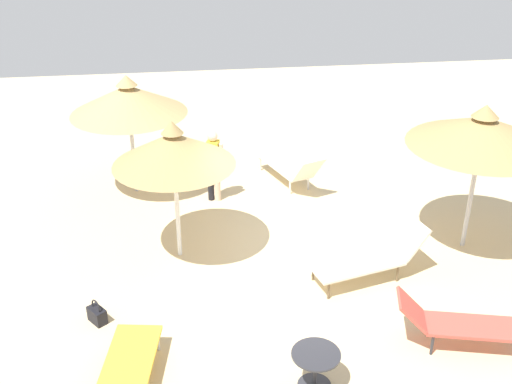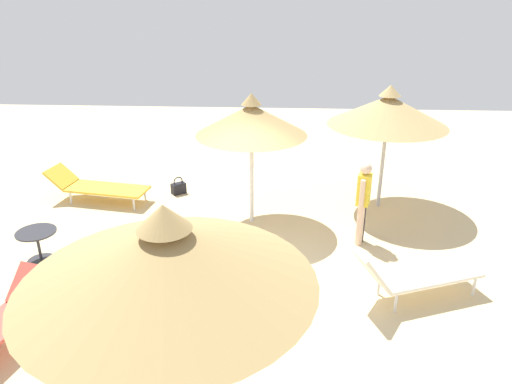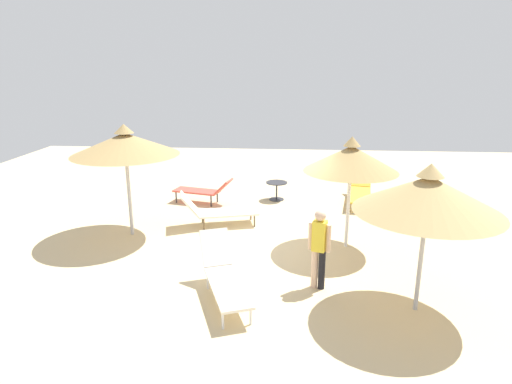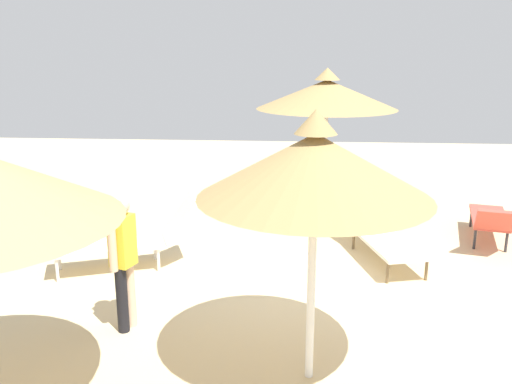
{
  "view_description": "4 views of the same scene",
  "coord_description": "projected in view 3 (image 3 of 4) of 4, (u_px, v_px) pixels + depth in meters",
  "views": [
    {
      "loc": [
        -1.73,
        -9.73,
        6.33
      ],
      "look_at": [
        -0.4,
        0.54,
        0.98
      ],
      "focal_mm": 43.87,
      "sensor_mm": 36.0,
      "label": 1
    },
    {
      "loc": [
        6.85,
        0.69,
        4.37
      ],
      "look_at": [
        0.0,
        0.31,
        1.45
      ],
      "focal_mm": 33.35,
      "sensor_mm": 36.0,
      "label": 2
    },
    {
      "loc": [
        -0.5,
        9.9,
        4.17
      ],
      "look_at": [
        0.29,
        -0.16,
        1.21
      ],
      "focal_mm": 30.88,
      "sensor_mm": 36.0,
      "label": 3
    },
    {
      "loc": [
        -6.57,
        0.28,
        3.13
      ],
      "look_at": [
        0.48,
        0.82,
        1.24
      ],
      "focal_mm": 37.9,
      "sensor_mm": 36.0,
      "label": 4
    }
  ],
  "objects": [
    {
      "name": "lounge_chair_back",
      "position": [
        224.0,
        275.0,
        8.05
      ],
      "size": [
        1.27,
        2.17,
        1.0
      ],
      "color": "silver",
      "rests_on": "ground"
    },
    {
      "name": "parasol_umbrella_far_left",
      "position": [
        428.0,
        194.0,
        7.17
      ],
      "size": [
        2.43,
        2.43,
        2.63
      ],
      "color": "#B2B2B7",
      "rests_on": "ground"
    },
    {
      "name": "side_table_round",
      "position": [
        277.0,
        188.0,
        13.87
      ],
      "size": [
        0.67,
        0.67,
        0.58
      ],
      "color": "#2D2D33",
      "rests_on": "ground"
    },
    {
      "name": "ground",
      "position": [
        267.0,
        244.0,
        10.7
      ],
      "size": [
        24.0,
        24.0,
        0.1
      ],
      "primitive_type": "cube",
      "color": "beige"
    },
    {
      "name": "person_standing_front",
      "position": [
        319.0,
        245.0,
        8.26
      ],
      "size": [
        0.41,
        0.29,
        1.58
      ],
      "color": "black",
      "rests_on": "ground"
    },
    {
      "name": "handbag",
      "position": [
        387.0,
        217.0,
        12.0
      ],
      "size": [
        0.34,
        0.36,
        0.41
      ],
      "color": "black",
      "rests_on": "ground"
    },
    {
      "name": "parasol_umbrella_near_left",
      "position": [
        351.0,
        159.0,
        9.83
      ],
      "size": [
        2.13,
        2.13,
        2.62
      ],
      "color": "white",
      "rests_on": "ground"
    },
    {
      "name": "lounge_chair_near_right",
      "position": [
        204.0,
        190.0,
        13.51
      ],
      "size": [
        1.91,
        0.98,
        0.82
      ],
      "color": "#CC4C3F",
      "rests_on": "ground"
    },
    {
      "name": "lounge_chair_center",
      "position": [
        217.0,
        210.0,
        11.65
      ],
      "size": [
        2.14,
        1.17,
        0.93
      ],
      "color": "silver",
      "rests_on": "ground"
    },
    {
      "name": "parasol_umbrella_far_right",
      "position": [
        125.0,
        144.0,
        10.53
      ],
      "size": [
        2.58,
        2.58,
        2.79
      ],
      "color": "#B2B2B7",
      "rests_on": "ground"
    },
    {
      "name": "lounge_chair_edge",
      "position": [
        360.0,
        191.0,
        13.63
      ],
      "size": [
        1.02,
        2.31,
        0.72
      ],
      "color": "gold",
      "rests_on": "ground"
    }
  ]
}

